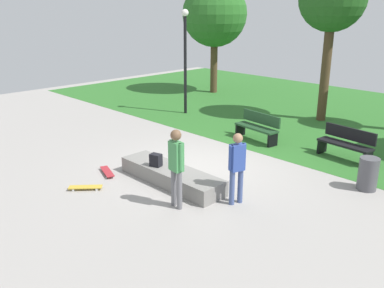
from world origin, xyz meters
TOP-DOWN VIEW (x-y plane):
  - ground_plane at (0.00, 0.00)m, footprint 28.00×28.00m
  - grass_lawn at (0.00, 8.06)m, footprint 26.60×11.89m
  - concrete_ledge at (0.24, -1.27)m, footprint 3.07×0.82m
  - backpack_on_ledge at (-0.15, -1.43)m, footprint 0.32×0.26m
  - skater_performing_trick at (1.31, -2.06)m, footprint 0.43×0.24m
  - skater_watching at (2.11, -0.98)m, footprint 0.28×0.42m
  - skateboard_by_ledge at (-0.92, -3.02)m, footprint 0.68×0.73m
  - skateboard_spare at (-1.40, -2.09)m, footprint 0.82×0.46m
  - park_bench_center_lawn at (-0.37, 3.09)m, footprint 1.65×0.67m
  - park_bench_near_lamppost at (2.48, 3.51)m, footprint 1.64×0.63m
  - tree_broad_elm at (-6.89, 8.01)m, footprint 3.16×3.16m
  - tree_tall_oak at (-0.23, 6.98)m, footprint 2.43×2.43m
  - lamp_post at (-4.72, 3.95)m, footprint 0.28×0.28m
  - trash_bin at (3.85, 1.86)m, footprint 0.46×0.46m

SIDE VIEW (x-z plane):
  - ground_plane at x=0.00m, z-range 0.00..0.00m
  - grass_lawn at x=0.00m, z-range 0.00..0.01m
  - skateboard_by_ledge at x=-0.92m, z-range 0.02..0.10m
  - skateboard_spare at x=-1.40m, z-range 0.02..0.10m
  - concrete_ledge at x=0.24m, z-range 0.00..0.39m
  - trash_bin at x=3.85m, z-range 0.00..0.81m
  - park_bench_center_lawn at x=-0.37m, z-range 0.03..0.94m
  - park_bench_near_lamppost at x=2.48m, z-range 0.03..0.94m
  - backpack_on_ledge at x=-0.15m, z-range 0.39..0.71m
  - skater_watching at x=2.11m, z-range 0.13..1.78m
  - skater_performing_trick at x=1.31m, z-range 0.16..1.94m
  - lamp_post at x=-4.72m, z-range 0.45..4.57m
  - tree_broad_elm at x=-6.89m, z-range 1.11..6.55m
  - tree_tall_oak at x=-0.23m, z-range 1.57..7.31m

